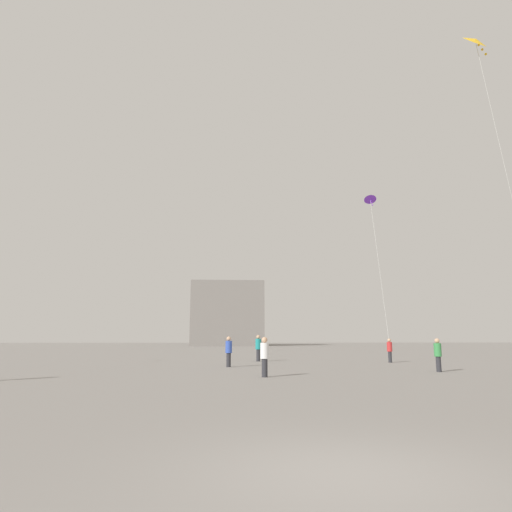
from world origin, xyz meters
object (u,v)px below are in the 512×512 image
at_px(person_in_blue, 229,350).
at_px(person_in_white, 265,355).
at_px(person_in_red, 390,349).
at_px(kite_violet_diamond, 370,201).
at_px(building_left_hall, 227,314).
at_px(person_in_teal, 258,347).
at_px(person_in_green, 438,353).
at_px(kite_amber_diamond, 476,44).

bearing_deg(person_in_blue, person_in_white, 168.81).
distance_m(person_in_red, kite_violet_diamond, 12.06).
bearing_deg(building_left_hall, kite_violet_diamond, -80.60).
bearing_deg(person_in_red, kite_violet_diamond, 3.16).
bearing_deg(person_in_red, building_left_hall, 15.70).
xyz_separation_m(person_in_teal, person_in_red, (8.94, -2.13, -0.13)).
bearing_deg(person_in_blue, person_in_teal, -42.96).
height_order(person_in_green, building_left_hall, building_left_hall).
relative_size(kite_violet_diamond, building_left_hall, 0.75).
xyz_separation_m(person_in_teal, person_in_blue, (-2.19, -6.15, -0.07)).
bearing_deg(person_in_green, person_in_teal, -51.77).
relative_size(person_in_blue, building_left_hall, 0.11).
distance_m(person_in_red, person_in_white, 14.59).
height_order(person_in_blue, person_in_white, person_in_blue).
distance_m(person_in_blue, person_in_red, 11.83).
relative_size(kite_violet_diamond, kite_amber_diamond, 0.87).
xyz_separation_m(person_in_blue, kite_violet_diamond, (11.32, 7.15, 11.58)).
distance_m(person_in_teal, kite_violet_diamond, 14.74).
distance_m(person_in_blue, kite_violet_diamond, 17.71).
height_order(person_in_blue, person_in_red, person_in_blue).
bearing_deg(person_in_green, building_left_hall, -82.07).
height_order(person_in_teal, building_left_hall, building_left_hall).
xyz_separation_m(person_in_blue, building_left_hall, (0.28, 73.87, 5.81)).
distance_m(person_in_teal, building_left_hall, 67.98).
bearing_deg(kite_violet_diamond, person_in_green, -94.34).
distance_m(person_in_blue, kite_amber_diamond, 19.64).
bearing_deg(person_in_blue, person_in_red, -93.51).
bearing_deg(person_in_teal, building_left_hall, 60.45).
distance_m(person_in_teal, person_in_red, 9.19).
distance_m(person_in_red, kite_amber_diamond, 19.42).
bearing_deg(kite_violet_diamond, person_in_red, -93.71).
bearing_deg(building_left_hall, person_in_white, -89.13).
bearing_deg(kite_amber_diamond, person_in_green, 89.88).
distance_m(person_in_green, person_in_red, 8.58).
height_order(person_in_red, building_left_hall, building_left_hall).
bearing_deg(person_in_green, person_in_red, -94.03).
xyz_separation_m(person_in_green, kite_amber_diamond, (-0.01, -5.63, 13.24)).
height_order(person_in_green, kite_violet_diamond, kite_violet_diamond).
relative_size(person_in_red, kite_amber_diamond, 0.12).
relative_size(person_in_white, kite_violet_diamond, 0.15).
bearing_deg(person_in_white, building_left_hall, 90.76).
xyz_separation_m(person_in_white, kite_violet_diamond, (9.82, 14.09, 11.61)).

